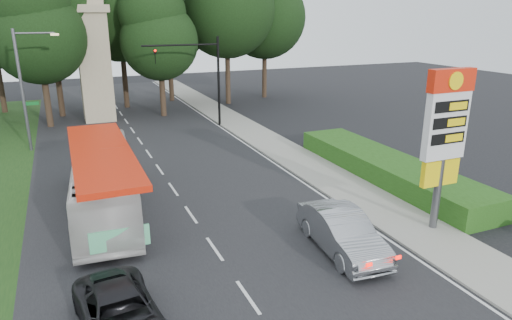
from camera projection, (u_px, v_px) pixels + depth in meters
name	position (u px, v px, depth m)	size (l,w,h in m)	color
ground	(254.00, 306.00, 14.46)	(120.00, 120.00, 0.00)	black
road_surface	(169.00, 183.00, 24.97)	(14.00, 80.00, 0.02)	black
sidewalk_right	(305.00, 163.00, 28.13)	(3.00, 80.00, 0.12)	gray
hedge	(387.00, 168.00, 25.58)	(3.00, 14.00, 1.20)	#1E4512
gas_station_pylon	(445.00, 129.00, 18.29)	(2.10, 0.45, 6.85)	#59595E
traffic_signal_mast	(203.00, 69.00, 36.19)	(6.10, 0.35, 7.20)	black
streetlight_signs	(25.00, 85.00, 29.79)	(2.75, 0.98, 8.00)	#59595E
monument	(94.00, 61.00, 38.45)	(3.00, 3.00, 10.05)	tan
tree_east_near	(167.00, 6.00, 46.18)	(8.12, 8.12, 15.95)	#2D2116
tree_monument_left	(35.00, 17.00, 34.99)	(7.28, 7.28, 14.30)	#2D2116
tree_monument_right	(158.00, 25.00, 39.18)	(6.72, 6.72, 13.20)	#2D2116
transit_bus	(104.00, 181.00, 21.00)	(2.52, 10.77, 3.00)	silver
sedan_silver	(342.00, 232.00, 17.61)	(1.73, 4.95, 1.63)	#999BA0
suv_charcoal	(121.00, 315.00, 13.04)	(2.13, 4.62, 1.29)	black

